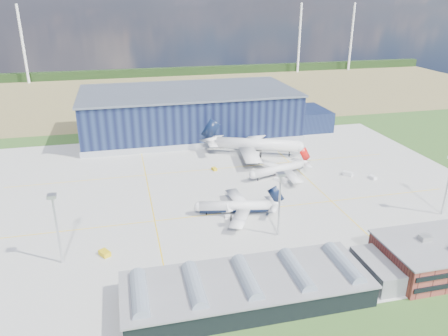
# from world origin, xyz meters

# --- Properties ---
(ground) EXTENTS (600.00, 600.00, 0.00)m
(ground) POSITION_xyz_m (0.00, 0.00, 0.00)
(ground) COLOR #2E5520
(ground) RESTS_ON ground
(apron) EXTENTS (220.00, 160.00, 0.08)m
(apron) POSITION_xyz_m (0.00, 10.00, 0.03)
(apron) COLOR #979793
(apron) RESTS_ON ground
(farmland) EXTENTS (600.00, 220.00, 0.01)m
(farmland) POSITION_xyz_m (0.00, 220.00, 0.00)
(farmland) COLOR olive
(farmland) RESTS_ON ground
(treeline) EXTENTS (600.00, 8.00, 8.00)m
(treeline) POSITION_xyz_m (0.00, 300.00, 4.00)
(treeline) COLOR black
(treeline) RESTS_ON ground
(hangar) EXTENTS (145.00, 62.00, 26.10)m
(hangar) POSITION_xyz_m (2.81, 94.80, 11.62)
(hangar) COLOR black
(hangar) RESTS_ON ground
(glass_concourse) EXTENTS (78.00, 23.00, 8.60)m
(glass_concourse) POSITION_xyz_m (-6.45, -60.00, 3.69)
(glass_concourse) COLOR black
(glass_concourse) RESTS_ON ground
(light_mast_west) EXTENTS (2.60, 2.60, 23.00)m
(light_mast_west) POSITION_xyz_m (-60.00, -30.00, 15.43)
(light_mast_west) COLOR #BBBCC2
(light_mast_west) RESTS_ON ground
(light_mast_center) EXTENTS (2.60, 2.60, 23.00)m
(light_mast_center) POSITION_xyz_m (10.00, -30.00, 15.43)
(light_mast_center) COLOR #BBBCC2
(light_mast_center) RESTS_ON ground
(airliner_navy) EXTENTS (40.27, 39.69, 11.17)m
(airliner_navy) POSITION_xyz_m (-0.32, -12.00, 5.59)
(airliner_navy) COLOR silver
(airliner_navy) RESTS_ON ground
(airliner_red) EXTENTS (41.98, 41.46, 11.17)m
(airliner_red) POSITION_xyz_m (28.02, 19.16, 5.58)
(airliner_red) COLOR silver
(airliner_red) RESTS_ON ground
(airliner_widebody) EXTENTS (70.16, 69.52, 17.62)m
(airliner_widebody) POSITION_xyz_m (27.26, 49.23, 8.81)
(airliner_widebody) COLOR silver
(airliner_widebody) RESTS_ON ground
(gse_tug_a) EXTENTS (4.06, 4.57, 1.62)m
(gse_tug_a) POSITION_xyz_m (-47.35, -29.07, 0.81)
(gse_tug_a) COLOR gold
(gse_tug_a) RESTS_ON ground
(gse_tug_b) EXTENTS (1.96, 2.77, 1.14)m
(gse_tug_b) POSITION_xyz_m (-15.21, -42.99, 0.57)
(gse_tug_b) COLOR gold
(gse_tug_b) RESTS_ON ground
(gse_van_a) EXTENTS (6.17, 4.08, 2.48)m
(gse_van_a) POSITION_xyz_m (30.26, 12.85, 1.24)
(gse_van_a) COLOR silver
(gse_van_a) RESTS_ON ground
(gse_cart_a) EXTENTS (3.04, 3.82, 1.45)m
(gse_cart_a) POSITION_xyz_m (68.36, 6.62, 0.72)
(gse_cart_a) COLOR silver
(gse_cart_a) RESTS_ON ground
(gse_van_b) EXTENTS (4.29, 4.72, 2.02)m
(gse_van_b) POSITION_xyz_m (59.20, 12.41, 1.01)
(gse_van_b) COLOR silver
(gse_van_b) RESTS_ON ground
(gse_tug_c) EXTENTS (2.40, 3.28, 1.30)m
(gse_tug_c) POSITION_xyz_m (1.77, 33.44, 0.65)
(gse_tug_c) COLOR gold
(gse_tug_c) RESTS_ON ground
(gse_cart_b) EXTENTS (3.53, 3.46, 1.29)m
(gse_cart_b) POSITION_xyz_m (26.28, 14.97, 0.64)
(gse_cart_b) COLOR silver
(gse_cart_b) RESTS_ON ground
(airstair) EXTENTS (4.01, 5.53, 3.29)m
(airstair) POSITION_xyz_m (-3.63, -11.15, 1.65)
(airstair) COLOR silver
(airstair) RESTS_ON ground
(car_a) EXTENTS (3.59, 2.27, 1.14)m
(car_a) POSITION_xyz_m (54.21, -48.00, 0.57)
(car_a) COLOR #99999E
(car_a) RESTS_ON ground
(car_b) EXTENTS (3.71, 1.85, 1.17)m
(car_b) POSITION_xyz_m (20.91, -48.00, 0.58)
(car_b) COLOR #99999E
(car_b) RESTS_ON ground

